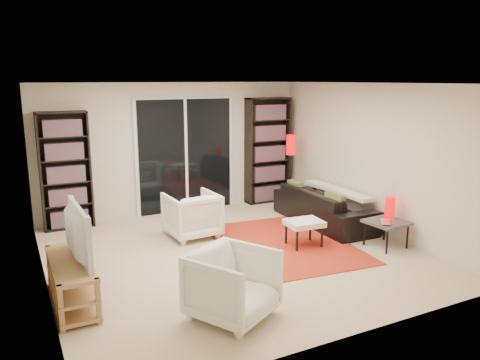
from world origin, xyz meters
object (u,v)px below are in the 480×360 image
(bookshelf_right, at_px, (268,151))
(sofa, at_px, (324,206))
(armchair_back, at_px, (192,215))
(armchair_front, at_px, (233,285))
(ottoman, at_px, (304,224))
(side_table, at_px, (387,224))
(tv_stand, at_px, (72,281))
(bookshelf_left, at_px, (65,171))
(floor_lamp, at_px, (291,152))

(bookshelf_right, relative_size, sofa, 1.01)
(armchair_back, height_order, armchair_front, armchair_front)
(ottoman, height_order, side_table, same)
(tv_stand, distance_m, sofa, 4.46)
(bookshelf_left, height_order, armchair_front, bookshelf_left)
(bookshelf_left, distance_m, floor_lamp, 4.10)
(sofa, distance_m, floor_lamp, 1.44)
(bookshelf_right, height_order, armchair_back, bookshelf_right)
(sofa, bearing_deg, bookshelf_left, 67.34)
(sofa, height_order, armchair_front, armchair_front)
(sofa, height_order, ottoman, sofa)
(ottoman, distance_m, side_table, 1.22)
(sofa, bearing_deg, armchair_back, 81.43)
(armchair_front, distance_m, side_table, 3.08)
(sofa, xyz_separation_m, ottoman, (-0.96, -0.80, 0.04))
(floor_lamp, bearing_deg, sofa, -94.05)
(armchair_front, bearing_deg, side_table, -12.71)
(tv_stand, height_order, armchair_front, armchair_front)
(armchair_back, height_order, ottoman, armchair_back)
(sofa, bearing_deg, armchair_front, 129.15)
(bookshelf_right, bearing_deg, armchair_front, -124.31)
(bookshelf_right, distance_m, side_table, 3.19)
(side_table, height_order, floor_lamp, floor_lamp)
(ottoman, bearing_deg, armchair_back, 138.51)
(armchair_front, xyz_separation_m, side_table, (2.96, 0.87, -0.00))
(tv_stand, bearing_deg, armchair_back, 37.12)
(sofa, bearing_deg, floor_lamp, -3.16)
(tv_stand, relative_size, sofa, 0.63)
(armchair_front, bearing_deg, tv_stand, 114.09)
(armchair_back, distance_m, floor_lamp, 2.62)
(tv_stand, bearing_deg, armchair_front, -36.81)
(tv_stand, relative_size, armchair_back, 1.67)
(bookshelf_right, relative_size, armchair_back, 2.68)
(side_table, bearing_deg, sofa, 94.82)
(floor_lamp, bearing_deg, tv_stand, -151.75)
(bookshelf_left, distance_m, armchair_front, 4.18)
(floor_lamp, bearing_deg, ottoman, -117.45)
(bookshelf_left, bearing_deg, bookshelf_right, -0.00)
(sofa, relative_size, armchair_back, 2.66)
(armchair_back, bearing_deg, bookshelf_left, -41.54)
(bookshelf_right, height_order, tv_stand, bookshelf_right)
(bookshelf_right, bearing_deg, bookshelf_left, 180.00)
(ottoman, distance_m, floor_lamp, 2.38)
(bookshelf_right, height_order, sofa, bookshelf_right)
(bookshelf_right, height_order, side_table, bookshelf_right)
(bookshelf_left, bearing_deg, side_table, -37.18)
(sofa, relative_size, armchair_front, 2.60)
(bookshelf_right, relative_size, floor_lamp, 1.49)
(armchair_front, bearing_deg, bookshelf_left, 76.86)
(bookshelf_left, relative_size, tv_stand, 1.50)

